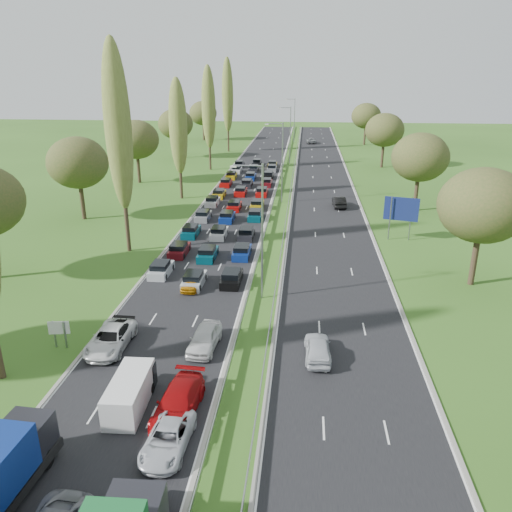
% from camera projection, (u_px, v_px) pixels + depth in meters
% --- Properties ---
extents(ground, '(260.00, 260.00, 0.00)m').
position_uv_depth(ground, '(282.00, 199.00, 79.11)').
color(ground, '#2F561A').
rests_on(ground, ground).
extents(near_carriageway, '(10.50, 215.00, 0.04)m').
position_uv_depth(near_carriageway, '(242.00, 194.00, 82.06)').
color(near_carriageway, black).
rests_on(near_carriageway, ground).
extents(far_carriageway, '(10.50, 215.00, 0.04)m').
position_uv_depth(far_carriageway, '(325.00, 196.00, 80.82)').
color(far_carriageway, black).
rests_on(far_carriageway, ground).
extents(central_reservation, '(2.36, 215.00, 0.32)m').
position_uv_depth(central_reservation, '(283.00, 192.00, 81.25)').
color(central_reservation, gray).
rests_on(central_reservation, ground).
extents(lamp_columns, '(0.18, 140.18, 12.00)m').
position_uv_depth(lamp_columns, '(282.00, 163.00, 75.16)').
color(lamp_columns, gray).
rests_on(lamp_columns, ground).
extents(poplar_row, '(2.80, 127.80, 22.44)m').
position_uv_depth(poplar_row, '(157.00, 125.00, 65.24)').
color(poplar_row, '#2D2116').
rests_on(poplar_row, ground).
extents(woodland_left, '(8.00, 166.00, 11.10)m').
position_uv_depth(woodland_left, '(66.00, 167.00, 62.67)').
color(woodland_left, '#2D2116').
rests_on(woodland_left, ground).
extents(woodland_right, '(8.00, 153.00, 11.10)m').
position_uv_depth(woodland_right, '(434.00, 168.00, 62.20)').
color(woodland_right, '#2D2116').
rests_on(woodland_right, ground).
extents(traffic_queue_fill, '(9.10, 68.85, 0.80)m').
position_uv_depth(traffic_queue_fill, '(238.00, 199.00, 77.39)').
color(traffic_queue_fill, '#B2B7BC').
rests_on(traffic_queue_fill, ground).
extents(near_car_2, '(2.53, 5.48, 1.52)m').
position_uv_depth(near_car_2, '(110.00, 339.00, 36.21)').
color(near_car_2, white).
rests_on(near_car_2, near_carriageway).
extents(near_car_3, '(2.09, 4.99, 1.44)m').
position_uv_depth(near_car_3, '(113.00, 339.00, 36.21)').
color(near_car_3, black).
rests_on(near_car_3, near_carriageway).
extents(near_car_7, '(1.99, 4.77, 1.38)m').
position_uv_depth(near_car_7, '(128.00, 393.00, 30.22)').
color(near_car_7, '#043C46').
rests_on(near_car_7, near_carriageway).
extents(near_car_8, '(1.67, 3.87, 1.30)m').
position_uv_depth(near_car_8, '(192.00, 281.00, 46.36)').
color(near_car_8, '#C67E0D').
rests_on(near_car_8, near_carriageway).
extents(near_car_10, '(2.35, 4.81, 1.32)m').
position_uv_depth(near_car_10, '(168.00, 438.00, 26.50)').
color(near_car_10, silver).
rests_on(near_car_10, near_carriageway).
extents(near_car_11, '(2.58, 5.61, 1.59)m').
position_uv_depth(near_car_11, '(178.00, 402.00, 29.21)').
color(near_car_11, '#9B090C').
rests_on(near_car_11, near_carriageway).
extents(near_car_12, '(2.19, 4.78, 1.59)m').
position_uv_depth(near_car_12, '(205.00, 338.00, 36.21)').
color(near_car_12, silver).
rests_on(near_car_12, near_carriageway).
extents(far_car_0, '(1.93, 4.52, 1.52)m').
position_uv_depth(far_car_0, '(318.00, 348.00, 34.97)').
color(far_car_0, '#BABDC4').
rests_on(far_car_0, far_carriageway).
extents(far_car_1, '(1.97, 4.90, 1.58)m').
position_uv_depth(far_car_1, '(339.00, 202.00, 74.17)').
color(far_car_1, black).
rests_on(far_car_1, far_carriageway).
extents(far_car_2, '(2.75, 5.47, 1.49)m').
position_uv_depth(far_car_2, '(311.00, 141.00, 140.35)').
color(far_car_2, slate).
rests_on(far_car_2, far_carriageway).
extents(white_van_rear, '(1.93, 4.92, 1.98)m').
position_uv_depth(white_van_rear, '(131.00, 391.00, 29.88)').
color(white_van_rear, silver).
rests_on(white_van_rear, near_carriageway).
extents(info_sign, '(1.50, 0.35, 2.10)m').
position_uv_depth(info_sign, '(59.00, 331.00, 36.12)').
color(info_sign, gray).
rests_on(info_sign, ground).
extents(direction_sign, '(3.89, 1.15, 5.20)m').
position_uv_depth(direction_sign, '(401.00, 211.00, 58.73)').
color(direction_sign, gray).
rests_on(direction_sign, ground).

